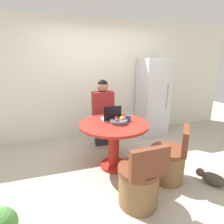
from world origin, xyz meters
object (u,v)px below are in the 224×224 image
object	(u,v)px
dining_table	(114,135)
cat	(211,178)
chair_near_right_corner	(169,162)
refrigerator	(152,98)
chair_near_camera	(139,183)
person_seated	(102,111)
laptop	(111,117)
fruit_bowl	(119,121)

from	to	relation	value
dining_table	cat	world-z (taller)	dining_table
chair_near_right_corner	cat	xyz separation A→B (m)	(0.53, -0.28, -0.19)
refrigerator	chair_near_right_corner	size ratio (longest dim) A/B	2.14
dining_table	chair_near_camera	distance (m)	0.91
person_seated	laptop	distance (m)	0.62
person_seated	chair_near_camera	bearing A→B (deg)	91.22
refrigerator	chair_near_camera	size ratio (longest dim) A/B	2.14
dining_table	chair_near_right_corner	xyz separation A→B (m)	(0.66, -0.56, -0.27)
laptop	cat	world-z (taller)	laptop
chair_near_camera	fruit_bowl	bearing A→B (deg)	-94.31
laptop	refrigerator	bearing A→B (deg)	-143.24
refrigerator	chair_near_camera	bearing A→B (deg)	-122.58
fruit_bowl	chair_near_right_corner	bearing A→B (deg)	-40.95
refrigerator	chair_near_camera	distance (m)	2.44
person_seated	cat	world-z (taller)	person_seated
refrigerator	laptop	size ratio (longest dim) A/B	6.11
fruit_bowl	cat	size ratio (longest dim) A/B	0.68
dining_table	laptop	xyz separation A→B (m)	(0.00, 0.15, 0.26)
chair_near_camera	chair_near_right_corner	world-z (taller)	same
chair_near_right_corner	laptop	xyz separation A→B (m)	(-0.66, 0.71, 0.54)
refrigerator	laptop	world-z (taller)	refrigerator
laptop	cat	size ratio (longest dim) A/B	0.72
refrigerator	person_seated	bearing A→B (deg)	-164.44
refrigerator	person_seated	xyz separation A→B (m)	(-1.31, -0.36, -0.12)
chair_near_camera	laptop	xyz separation A→B (m)	(-0.04, 1.01, 0.54)
dining_table	person_seated	distance (m)	0.80
person_seated	fruit_bowl	bearing A→B (deg)	93.96
dining_table	cat	xyz separation A→B (m)	(1.19, -0.84, -0.47)
refrigerator	dining_table	size ratio (longest dim) A/B	1.63
person_seated	cat	xyz separation A→B (m)	(1.18, -1.61, -0.67)
chair_near_camera	fruit_bowl	size ratio (longest dim) A/B	3.04
person_seated	chair_near_right_corner	bearing A→B (deg)	116.20
chair_near_camera	cat	bearing A→B (deg)	178.27
chair_near_right_corner	person_seated	distance (m)	1.55
person_seated	fruit_bowl	size ratio (longest dim) A/B	5.04
fruit_bowl	person_seated	bearing A→B (deg)	93.96
cat	refrigerator	bearing A→B (deg)	-34.89
chair_near_right_corner	laptop	world-z (taller)	laptop
dining_table	refrigerator	bearing A→B (deg)	40.71
laptop	cat	xyz separation A→B (m)	(1.19, -0.99, -0.73)
cat	laptop	bearing A→B (deg)	18.97
chair_near_camera	person_seated	xyz separation A→B (m)	(-0.03, 1.63, 0.48)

